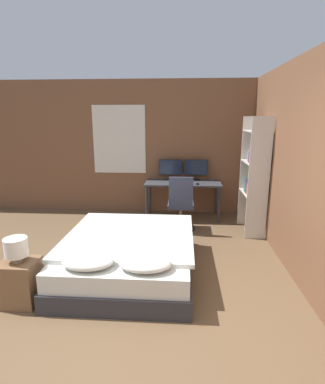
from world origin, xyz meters
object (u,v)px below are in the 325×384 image
object	(u,v)px
nightstand	(20,282)
bookshelf	(255,174)
desk	(183,186)
office_chair	(181,209)
keyboard	(183,184)
computer_mouse	(197,184)
bed	(129,255)
monitor_left	(170,168)
monitor_right	(196,168)
bedside_lamp	(16,247)

from	to	relation	value
nightstand	bookshelf	xyz separation A→B (m)	(2.93, 2.27, 0.80)
desk	office_chair	size ratio (longest dim) A/B	1.49
keyboard	office_chair	world-z (taller)	office_chair
computer_mouse	desk	bearing A→B (deg)	141.86
nightstand	keyboard	world-z (taller)	keyboard
desk	keyboard	bearing A→B (deg)	-90.00
bed	monitor_left	size ratio (longest dim) A/B	4.08
office_chair	monitor_left	bearing A→B (deg)	103.47
monitor_right	keyboard	world-z (taller)	monitor_right
desk	office_chair	xyz separation A→B (m)	(-0.03, -0.72, -0.24)
nightstand	monitor_right	size ratio (longest dim) A/B	1.03
computer_mouse	bed	bearing A→B (deg)	-114.77
bed	bedside_lamp	bearing A→B (deg)	-145.00
desk	bookshelf	xyz separation A→B (m)	(1.20, -0.74, 0.41)
office_chair	bookshelf	bearing A→B (deg)	-0.72
office_chair	bookshelf	size ratio (longest dim) A/B	0.50
computer_mouse	office_chair	distance (m)	0.69
nightstand	monitor_right	bearing A→B (deg)	58.40
office_chair	bookshelf	distance (m)	1.39
nightstand	desk	bearing A→B (deg)	60.16
monitor_left	monitor_right	bearing A→B (deg)	0.00
monitor_left	keyboard	xyz separation A→B (m)	(0.26, -0.43, -0.23)
keyboard	office_chair	xyz separation A→B (m)	(-0.03, -0.51, -0.33)
nightstand	desk	world-z (taller)	desk
desk	keyboard	size ratio (longest dim) A/B	4.06
bed	office_chair	distance (m)	1.69
desk	bed	bearing A→B (deg)	-106.62
nightstand	monitor_right	distance (m)	3.86
desk	bookshelf	distance (m)	1.47
nightstand	computer_mouse	size ratio (longest dim) A/B	6.97
monitor_right	office_chair	size ratio (longest dim) A/B	0.48
office_chair	bedside_lamp	bearing A→B (deg)	-126.53
monitor_right	computer_mouse	world-z (taller)	monitor_right
bed	nightstand	size ratio (longest dim) A/B	3.96
bookshelf	bed	bearing A→B (deg)	-140.75
keyboard	bookshelf	distance (m)	1.35
keyboard	computer_mouse	bearing A→B (deg)	0.00
monitor_right	computer_mouse	bearing A→B (deg)	-88.13
monitor_left	keyboard	world-z (taller)	monitor_left
bedside_lamp	monitor_right	world-z (taller)	monitor_right
bed	bookshelf	bearing A→B (deg)	39.25
bedside_lamp	nightstand	bearing A→B (deg)	90.00
monitor_left	office_chair	world-z (taller)	monitor_left
bedside_lamp	monitor_left	size ratio (longest dim) A/B	0.55
bedside_lamp	office_chair	bearing A→B (deg)	53.47
monitor_right	office_chair	world-z (taller)	monitor_right
bed	computer_mouse	size ratio (longest dim) A/B	27.64
monitor_left	keyboard	distance (m)	0.55
monitor_left	bookshelf	xyz separation A→B (m)	(1.46, -0.96, 0.08)
bedside_lamp	bookshelf	xyz separation A→B (m)	(2.93, 2.27, 0.40)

